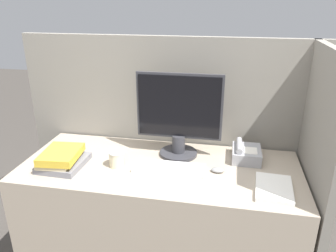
{
  "coord_description": "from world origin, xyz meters",
  "views": [
    {
      "loc": [
        0.37,
        -1.32,
        1.69
      ],
      "look_at": [
        0.04,
        0.38,
        1.01
      ],
      "focal_mm": 35.0,
      "sensor_mm": 36.0,
      "label": 1
    }
  ],
  "objects_px": {
    "keyboard": "(169,168)",
    "book_stack": "(62,159)",
    "monitor": "(179,119)",
    "mouse": "(218,170)",
    "coffee_cup": "(117,159)",
    "desk_telephone": "(246,153)"
  },
  "relations": [
    {
      "from": "book_stack",
      "to": "coffee_cup",
      "type": "bearing_deg",
      "value": 11.4
    },
    {
      "from": "coffee_cup",
      "to": "book_stack",
      "type": "bearing_deg",
      "value": -168.6
    },
    {
      "from": "monitor",
      "to": "book_stack",
      "type": "height_order",
      "value": "monitor"
    },
    {
      "from": "keyboard",
      "to": "coffee_cup",
      "type": "bearing_deg",
      "value": -177.05
    },
    {
      "from": "mouse",
      "to": "coffee_cup",
      "type": "bearing_deg",
      "value": -175.97
    },
    {
      "from": "keyboard",
      "to": "mouse",
      "type": "distance_m",
      "value": 0.28
    },
    {
      "from": "desk_telephone",
      "to": "keyboard",
      "type": "bearing_deg",
      "value": -153.79
    },
    {
      "from": "mouse",
      "to": "coffee_cup",
      "type": "height_order",
      "value": "coffee_cup"
    },
    {
      "from": "coffee_cup",
      "to": "book_stack",
      "type": "distance_m",
      "value": 0.32
    },
    {
      "from": "monitor",
      "to": "book_stack",
      "type": "relative_size",
      "value": 1.81
    },
    {
      "from": "monitor",
      "to": "mouse",
      "type": "xyz_separation_m",
      "value": [
        0.25,
        -0.18,
        -0.23
      ]
    },
    {
      "from": "mouse",
      "to": "book_stack",
      "type": "height_order",
      "value": "book_stack"
    },
    {
      "from": "keyboard",
      "to": "monitor",
      "type": "bearing_deg",
      "value": 83.64
    },
    {
      "from": "monitor",
      "to": "desk_telephone",
      "type": "relative_size",
      "value": 2.54
    },
    {
      "from": "monitor",
      "to": "desk_telephone",
      "type": "distance_m",
      "value": 0.46
    },
    {
      "from": "keyboard",
      "to": "mouse",
      "type": "bearing_deg",
      "value": 5.22
    },
    {
      "from": "monitor",
      "to": "desk_telephone",
      "type": "xyz_separation_m",
      "value": [
        0.41,
        0.01,
        -0.2
      ]
    },
    {
      "from": "coffee_cup",
      "to": "keyboard",
      "type": "bearing_deg",
      "value": 2.95
    },
    {
      "from": "keyboard",
      "to": "coffee_cup",
      "type": "xyz_separation_m",
      "value": [
        -0.3,
        -0.02,
        0.04
      ]
    },
    {
      "from": "coffee_cup",
      "to": "mouse",
      "type": "bearing_deg",
      "value": 4.03
    },
    {
      "from": "keyboard",
      "to": "book_stack",
      "type": "distance_m",
      "value": 0.62
    },
    {
      "from": "keyboard",
      "to": "desk_telephone",
      "type": "relative_size",
      "value": 1.99
    }
  ]
}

